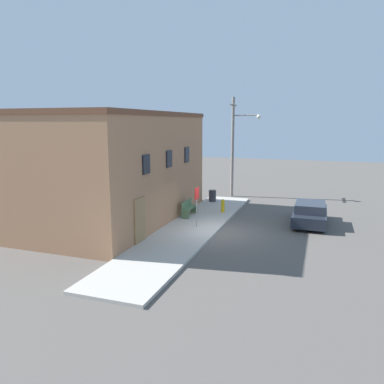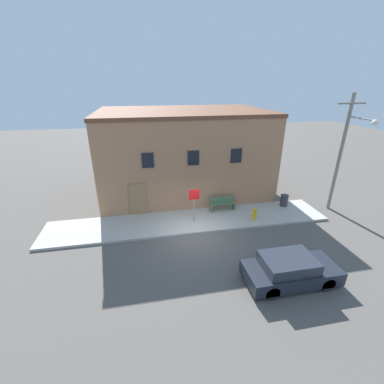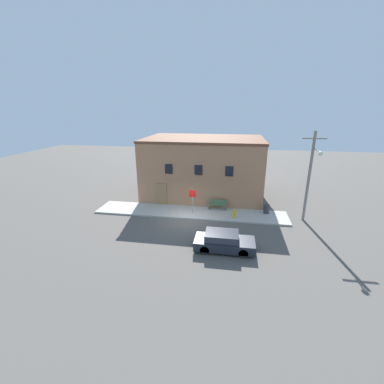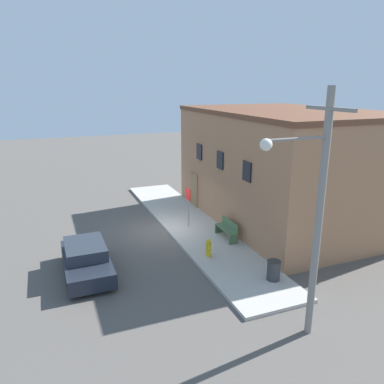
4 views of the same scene
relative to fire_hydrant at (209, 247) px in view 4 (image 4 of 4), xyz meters
name	(u,v)px [view 4 (image 4 of 4)]	position (x,y,z in m)	size (l,w,h in m)	color
ground_plane	(165,230)	(-3.88, -0.74, -0.54)	(80.00, 80.00, 0.00)	#56514C
sidewalk	(191,226)	(-3.88, 0.70, -0.47)	(16.98, 2.90, 0.14)	#B2ADA3
brick_building	(284,166)	(-3.36, 6.06, 2.53)	(11.95, 7.94, 6.12)	#A87551
fire_hydrant	(209,247)	(0.00, 0.00, 0.00)	(0.47, 0.22, 0.80)	gold
stop_sign	(188,200)	(-3.64, 0.47, 1.05)	(0.61, 0.06, 2.10)	gray
bench	(227,229)	(-1.51, 1.68, 0.05)	(1.63, 0.44, 0.90)	#4C6B47
trash_bin	(274,270)	(2.82, 1.48, -0.01)	(0.53, 0.53, 0.78)	#333338
utility_pole	(315,208)	(5.77, 0.63, 3.53)	(1.80, 2.16, 7.38)	gray
parked_car	(86,259)	(-0.64, -5.12, 0.07)	(3.94, 1.75, 1.25)	black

